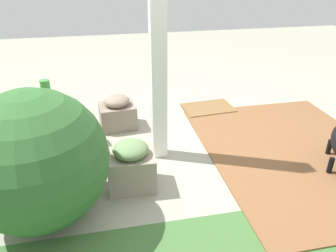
# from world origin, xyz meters

# --- Properties ---
(ground_plane) EXTENTS (12.00, 12.00, 0.00)m
(ground_plane) POSITION_xyz_m (0.00, 0.00, 0.00)
(ground_plane) COLOR #9D9C88
(brick_path) EXTENTS (1.80, 2.40, 0.02)m
(brick_path) POSITION_xyz_m (-1.03, 0.28, 0.01)
(brick_path) COLOR brown
(brick_path) RESTS_ON ground
(porch_pillar) EXTENTS (0.14, 0.14, 2.37)m
(porch_pillar) POSITION_xyz_m (0.37, 0.01, 1.19)
(porch_pillar) COLOR white
(porch_pillar) RESTS_ON ground
(stone_planter_nearest) EXTENTS (0.44, 0.38, 0.41)m
(stone_planter_nearest) POSITION_xyz_m (0.74, -0.69, 0.19)
(stone_planter_nearest) COLOR gray
(stone_planter_nearest) RESTS_ON ground
(stone_planter_mid) EXTENTS (0.42, 0.35, 0.45)m
(stone_planter_mid) POSITION_xyz_m (0.70, 0.50, 0.22)
(stone_planter_mid) COLOR gray
(stone_planter_mid) RESTS_ON ground
(round_shrub) EXTENTS (1.06, 1.06, 1.06)m
(round_shrub) POSITION_xyz_m (1.40, 0.75, 0.53)
(round_shrub) COLOR #31622E
(round_shrub) RESTS_ON ground
(terracotta_pot_broad) EXTENTS (0.51, 0.51, 0.53)m
(terracotta_pot_broad) POSITION_xyz_m (1.32, -0.35, 0.32)
(terracotta_pot_broad) COLOR #B96649
(terracotta_pot_broad) RESTS_ON ground
(terracotta_pot_tall) EXTENTS (0.20, 0.20, 0.56)m
(terracotta_pot_tall) POSITION_xyz_m (1.55, -0.96, 0.20)
(terracotta_pot_tall) COLOR #BC6B47
(terracotta_pot_tall) RESTS_ON ground
(terracotta_pot_spiky) EXTENTS (0.31, 0.31, 0.62)m
(terracotta_pot_spiky) POSITION_xyz_m (1.92, -0.48, 0.30)
(terracotta_pot_spiky) COLOR #BB6949
(terracotta_pot_spiky) RESTS_ON ground
(doormat) EXTENTS (0.69, 0.49, 0.03)m
(doormat) POSITION_xyz_m (-0.48, -0.96, 0.01)
(doormat) COLOR brown
(doormat) RESTS_ON ground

